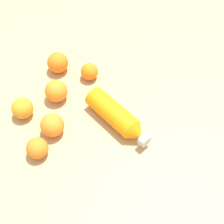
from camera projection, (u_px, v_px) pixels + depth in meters
The scene contains 8 objects.
ground_plane at pixel (108, 119), 1.10m from camera, with size 2.40×2.40×0.00m, color tan.
water_bottle at pixel (117, 116), 1.06m from camera, with size 0.27×0.10×0.08m.
orange_0 at pixel (52, 125), 1.04m from camera, with size 0.08×0.08×0.08m, color orange.
orange_1 at pixel (56, 91), 1.12m from camera, with size 0.08×0.08×0.08m, color orange.
orange_2 at pixel (22, 108), 1.08m from camera, with size 0.08×0.08×0.08m, color orange.
orange_3 at pixel (37, 148), 1.00m from camera, with size 0.07×0.07×0.07m, color orange.
orange_4 at pixel (89, 72), 1.19m from camera, with size 0.07×0.07×0.07m, color orange.
orange_5 at pixel (58, 63), 1.21m from camera, with size 0.08×0.08×0.08m, color orange.
Camera 1 is at (-0.50, 0.36, 0.92)m, focal length 49.82 mm.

